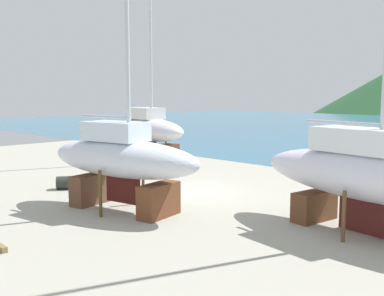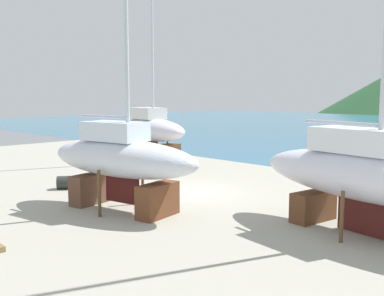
{
  "view_description": "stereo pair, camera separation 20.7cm",
  "coord_description": "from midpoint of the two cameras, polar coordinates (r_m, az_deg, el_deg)",
  "views": [
    {
      "loc": [
        13.81,
        -13.93,
        4.39
      ],
      "look_at": [
        0.05,
        0.15,
        2.0
      ],
      "focal_mm": 41.4,
      "sensor_mm": 36.0,
      "label": 1
    },
    {
      "loc": [
        13.95,
        -13.78,
        4.39
      ],
      "look_at": [
        0.05,
        0.15,
        2.0
      ],
      "focal_mm": 41.4,
      "sensor_mm": 36.0,
      "label": 2
    }
  ],
  "objects": [
    {
      "name": "sailboat_small_center",
      "position": [
        14.76,
        21.27,
        -3.18
      ],
      "size": [
        8.18,
        3.37,
        14.04
      ],
      "rotation": [
        0.0,
        0.0,
        -0.16
      ],
      "color": "brown",
      "rests_on": "ground"
    },
    {
      "name": "ground_plane",
      "position": [
        17.9,
        -8.6,
        -7.35
      ],
      "size": [
        47.91,
        47.91,
        0.0
      ],
      "primitive_type": "plane",
      "color": "#A5A293"
    },
    {
      "name": "sailboat_large_starboard",
      "position": [
        16.93,
        -9.36,
        -1.38
      ],
      "size": [
        7.18,
        3.41,
        12.18
      ],
      "rotation": [
        0.0,
        0.0,
        0.19
      ],
      "color": "brown",
      "rests_on": "ground"
    },
    {
      "name": "timber_long_fore",
      "position": [
        23.74,
        -7.66,
        -3.56
      ],
      "size": [
        2.58,
        1.7,
        0.19
      ],
      "primitive_type": "cube",
      "rotation": [
        0.0,
        0.0,
        0.55
      ],
      "color": "brown",
      "rests_on": "ground"
    },
    {
      "name": "worker",
      "position": [
        20.27,
        17.93,
        -3.35
      ],
      "size": [
        0.48,
        0.48,
        1.72
      ],
      "rotation": [
        0.0,
        0.0,
        5.49
      ],
      "color": "maroon",
      "rests_on": "ground"
    },
    {
      "name": "sailboat_far_slipway",
      "position": [
        29.29,
        -5.81,
        2.33
      ],
      "size": [
        7.45,
        3.51,
        11.69
      ],
      "rotation": [
        0.0,
        0.0,
        -0.16
      ],
      "color": "brown",
      "rests_on": "ground"
    },
    {
      "name": "barrel_by_slipway",
      "position": [
        25.14,
        -9.35,
        -2.2
      ],
      "size": [
        0.81,
        0.81,
        0.89
      ],
      "primitive_type": "cylinder",
      "rotation": [
        0.0,
        0.0,
        0.86
      ],
      "color": "brown",
      "rests_on": "ground"
    },
    {
      "name": "barrel_tipped_center",
      "position": [
        21.5,
        -16.26,
        -4.31
      ],
      "size": [
        0.96,
        1.0,
        0.61
      ],
      "primitive_type": "cylinder",
      "rotation": [
        1.57,
        0.0,
        2.52
      ],
      "color": "#292E29",
      "rests_on": "ground"
    }
  ]
}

